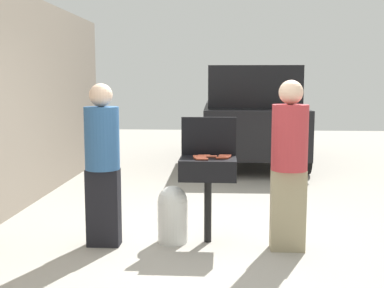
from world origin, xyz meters
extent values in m
plane|color=#9E998E|center=(0.00, 0.00, 0.00)|extent=(24.00, 24.00, 0.00)
cube|color=gray|center=(-2.62, 1.00, 1.46)|extent=(0.24, 8.00, 2.92)
cylinder|color=black|center=(0.04, -0.01, 0.35)|extent=(0.08, 0.08, 0.70)
cube|color=black|center=(0.04, -0.01, 0.81)|extent=(0.60, 0.44, 0.22)
cube|color=black|center=(0.04, 0.21, 1.13)|extent=(0.60, 0.05, 0.42)
cylinder|color=#C6593D|center=(0.21, 0.02, 0.93)|extent=(0.13, 0.03, 0.03)
cylinder|color=#B74C33|center=(-0.04, -0.03, 0.93)|extent=(0.13, 0.03, 0.03)
cylinder|color=#C6593D|center=(-0.05, -0.07, 0.93)|extent=(0.13, 0.04, 0.03)
cylinder|color=#AD4228|center=(0.19, -0.07, 0.93)|extent=(0.13, 0.04, 0.03)
cylinder|color=#B74C33|center=(-0.01, 0.07, 0.93)|extent=(0.13, 0.04, 0.03)
cylinder|color=#B74C33|center=(-0.02, -0.16, 0.93)|extent=(0.13, 0.03, 0.03)
cylinder|color=#B74C33|center=(0.22, 0.09, 0.93)|extent=(0.13, 0.03, 0.03)
cylinder|color=#C6593D|center=(0.06, 0.03, 0.93)|extent=(0.13, 0.03, 0.03)
cylinder|color=#B74C33|center=(-0.06, 0.02, 0.93)|extent=(0.13, 0.03, 0.03)
cylinder|color=silver|center=(-0.34, -0.05, 0.23)|extent=(0.32, 0.32, 0.46)
sphere|color=silver|center=(-0.34, -0.05, 0.46)|extent=(0.31, 0.31, 0.31)
cube|color=black|center=(-1.05, -0.19, 0.41)|extent=(0.34, 0.19, 0.82)
cylinder|color=#2D598C|center=(-1.05, -0.19, 1.14)|extent=(0.36, 0.36, 0.65)
sphere|color=beige|center=(-1.05, -0.19, 1.58)|extent=(0.24, 0.24, 0.24)
cube|color=gray|center=(0.86, -0.20, 0.42)|extent=(0.35, 0.19, 0.83)
cylinder|color=#B23338|center=(0.86, -0.20, 1.16)|extent=(0.36, 0.36, 0.66)
sphere|color=beige|center=(0.86, -0.20, 1.62)|extent=(0.24, 0.24, 0.24)
cube|color=black|center=(0.76, 5.42, 0.77)|extent=(1.98, 4.43, 0.90)
cube|color=black|center=(0.76, 5.22, 1.62)|extent=(1.81, 2.63, 0.80)
cylinder|color=black|center=(1.69, 3.90, 0.32)|extent=(0.23, 0.64, 0.64)
cylinder|color=black|center=(-0.12, 3.87, 0.32)|extent=(0.23, 0.64, 0.64)
cylinder|color=black|center=(1.63, 6.98, 0.32)|extent=(0.23, 0.64, 0.64)
cylinder|color=black|center=(-0.17, 6.95, 0.32)|extent=(0.23, 0.64, 0.64)
camera|label=1|loc=(0.19, -5.01, 1.72)|focal=44.76mm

